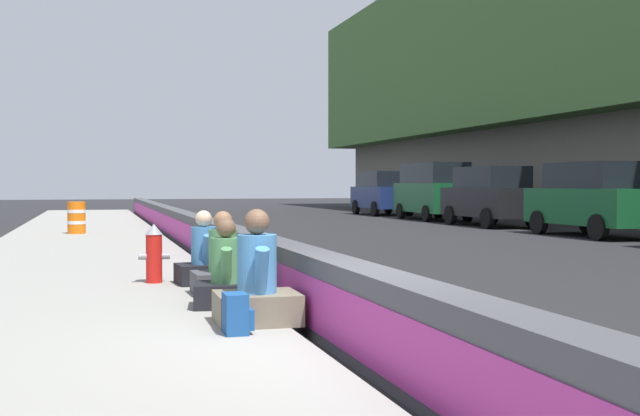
{
  "coord_description": "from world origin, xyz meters",
  "views": [
    {
      "loc": [
        -6.78,
        2.38,
        1.61
      ],
      "look_at": [
        6.47,
        -1.45,
        1.19
      ],
      "focal_mm": 44.04,
      "sensor_mm": 36.0,
      "label": 1
    }
  ],
  "objects_px": {
    "backpack": "(237,314)",
    "parked_car_midline": "(490,195)",
    "construction_barrel": "(77,218)",
    "fire_hydrant": "(154,253)",
    "seated_person_rear": "(223,268)",
    "seated_person_foreground": "(257,288)",
    "parked_car_fourth": "(594,198)",
    "seated_person_middle": "(226,279)",
    "parked_car_farther": "(382,192)",
    "seated_person_far": "(204,261)",
    "parked_car_far": "(433,190)"
  },
  "relations": [
    {
      "from": "backpack",
      "to": "parked_car_midline",
      "type": "bearing_deg",
      "value": -34.33
    },
    {
      "from": "backpack",
      "to": "construction_barrel",
      "type": "bearing_deg",
      "value": 6.2
    },
    {
      "from": "fire_hydrant",
      "to": "backpack",
      "type": "xyz_separation_m",
      "value": [
        -4.3,
        -0.48,
        -0.25
      ]
    },
    {
      "from": "parked_car_midline",
      "to": "seated_person_rear",
      "type": "bearing_deg",
      "value": 142.05
    },
    {
      "from": "seated_person_foreground",
      "to": "backpack",
      "type": "relative_size",
      "value": 3.02
    },
    {
      "from": "backpack",
      "to": "parked_car_fourth",
      "type": "relative_size",
      "value": 0.08
    },
    {
      "from": "seated_person_middle",
      "to": "construction_barrel",
      "type": "relative_size",
      "value": 1.12
    },
    {
      "from": "backpack",
      "to": "parked_car_midline",
      "type": "height_order",
      "value": "parked_car_midline"
    },
    {
      "from": "seated_person_foreground",
      "to": "backpack",
      "type": "height_order",
      "value": "seated_person_foreground"
    },
    {
      "from": "seated_person_rear",
      "to": "parked_car_midline",
      "type": "bearing_deg",
      "value": -37.95
    },
    {
      "from": "parked_car_farther",
      "to": "parked_car_midline",
      "type": "bearing_deg",
      "value": -179.4
    },
    {
      "from": "seated_person_middle",
      "to": "parked_car_farther",
      "type": "height_order",
      "value": "parked_car_farther"
    },
    {
      "from": "seated_person_far",
      "to": "parked_car_far",
      "type": "relative_size",
      "value": 0.21
    },
    {
      "from": "construction_barrel",
      "to": "parked_car_far",
      "type": "bearing_deg",
      "value": -62.06
    },
    {
      "from": "parked_car_far",
      "to": "parked_car_farther",
      "type": "relative_size",
      "value": 1.07
    },
    {
      "from": "parked_car_far",
      "to": "seated_person_far",
      "type": "bearing_deg",
      "value": 147.81
    },
    {
      "from": "seated_person_middle",
      "to": "construction_barrel",
      "type": "bearing_deg",
      "value": 7.59
    },
    {
      "from": "seated_person_middle",
      "to": "parked_car_farther",
      "type": "relative_size",
      "value": 0.22
    },
    {
      "from": "fire_hydrant",
      "to": "parked_car_far",
      "type": "relative_size",
      "value": 0.17
    },
    {
      "from": "seated_person_foreground",
      "to": "construction_barrel",
      "type": "xyz_separation_m",
      "value": [
        16.3,
        2.14,
        0.1
      ]
    },
    {
      "from": "seated_person_middle",
      "to": "backpack",
      "type": "relative_size",
      "value": 2.67
    },
    {
      "from": "fire_hydrant",
      "to": "parked_car_far",
      "type": "distance_m",
      "value": 24.8
    },
    {
      "from": "seated_person_foreground",
      "to": "parked_car_farther",
      "type": "xyz_separation_m",
      "value": [
        30.28,
        -12.83,
        0.67
      ]
    },
    {
      "from": "parked_car_midline",
      "to": "parked_car_farther",
      "type": "distance_m",
      "value": 11.39
    },
    {
      "from": "fire_hydrant",
      "to": "seated_person_foreground",
      "type": "relative_size",
      "value": 0.73
    },
    {
      "from": "construction_barrel",
      "to": "parked_car_farther",
      "type": "bearing_deg",
      "value": -46.95
    },
    {
      "from": "fire_hydrant",
      "to": "parked_car_midline",
      "type": "height_order",
      "value": "parked_car_midline"
    },
    {
      "from": "seated_person_far",
      "to": "parked_car_farther",
      "type": "height_order",
      "value": "parked_car_farther"
    },
    {
      "from": "parked_car_fourth",
      "to": "parked_car_farther",
      "type": "height_order",
      "value": "same"
    },
    {
      "from": "seated_person_middle",
      "to": "parked_car_midline",
      "type": "distance_m",
      "value": 22.01
    },
    {
      "from": "parked_car_midline",
      "to": "parked_car_fourth",
      "type": "bearing_deg",
      "value": -178.85
    },
    {
      "from": "seated_person_foreground",
      "to": "parked_car_far",
      "type": "distance_m",
      "value": 27.64
    },
    {
      "from": "seated_person_rear",
      "to": "backpack",
      "type": "distance_m",
      "value": 2.84
    },
    {
      "from": "parked_car_farther",
      "to": "construction_barrel",
      "type": "bearing_deg",
      "value": 133.05
    },
    {
      "from": "backpack",
      "to": "parked_car_far",
      "type": "distance_m",
      "value": 28.25
    },
    {
      "from": "seated_person_middle",
      "to": "parked_car_far",
      "type": "height_order",
      "value": "parked_car_far"
    },
    {
      "from": "seated_person_rear",
      "to": "seated_person_middle",
      "type": "bearing_deg",
      "value": 172.8
    },
    {
      "from": "seated_person_rear",
      "to": "parked_car_fourth",
      "type": "bearing_deg",
      "value": -51.68
    },
    {
      "from": "seated_person_foreground",
      "to": "parked_car_midline",
      "type": "relative_size",
      "value": 0.25
    },
    {
      "from": "seated_person_far",
      "to": "seated_person_foreground",
      "type": "bearing_deg",
      "value": -178.52
    },
    {
      "from": "seated_person_foreground",
      "to": "parked_car_fourth",
      "type": "bearing_deg",
      "value": -46.0
    },
    {
      "from": "parked_car_midline",
      "to": "backpack",
      "type": "bearing_deg",
      "value": 145.67
    },
    {
      "from": "parked_car_fourth",
      "to": "parked_car_farther",
      "type": "xyz_separation_m",
      "value": [
        17.66,
        0.25,
        0.0
      ]
    },
    {
      "from": "fire_hydrant",
      "to": "seated_person_rear",
      "type": "xyz_separation_m",
      "value": [
        -1.48,
        -0.8,
        -0.1
      ]
    },
    {
      "from": "parked_car_midline",
      "to": "seated_person_middle",
      "type": "bearing_deg",
      "value": 143.51
    },
    {
      "from": "backpack",
      "to": "construction_barrel",
      "type": "distance_m",
      "value": 16.92
    },
    {
      "from": "parked_car_far",
      "to": "parked_car_farther",
      "type": "height_order",
      "value": "parked_car_far"
    },
    {
      "from": "parked_car_fourth",
      "to": "construction_barrel",
      "type": "bearing_deg",
      "value": 76.43
    },
    {
      "from": "seated_person_far",
      "to": "construction_barrel",
      "type": "distance_m",
      "value": 12.98
    },
    {
      "from": "parked_car_farther",
      "to": "parked_car_fourth",
      "type": "bearing_deg",
      "value": -179.2
    }
  ]
}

